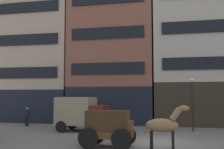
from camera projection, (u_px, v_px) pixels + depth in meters
ground_plane at (158, 142)px, 15.42m from camera, size 120.00×120.00×0.00m
building_far_left at (41, 58)px, 29.13m from camera, size 8.63×6.93×13.79m
building_center_left at (114, 38)px, 27.58m from camera, size 8.79×6.93×17.48m
building_center_right at (202, 51)px, 25.65m from camera, size 9.78×6.93×14.09m
cargo_wagon at (109, 126)px, 14.10m from camera, size 2.94×1.58×1.98m
draft_horse at (164, 125)px, 13.52m from camera, size 2.35×0.65×2.30m
delivery_truck_near at (83, 113)px, 19.99m from camera, size 4.49×2.49×2.62m
pedestrian_officer at (27, 115)px, 23.18m from camera, size 0.51×0.51×1.79m
streetlamp_curbside at (192, 97)px, 20.25m from camera, size 0.32×0.32×4.12m
fire_hydrant_curbside at (166, 125)px, 20.65m from camera, size 0.24×0.24×0.83m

